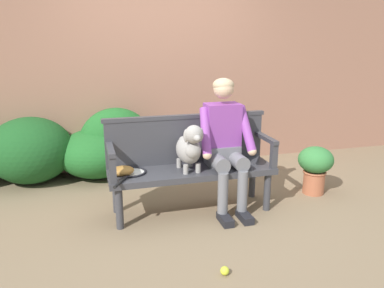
{
  "coord_description": "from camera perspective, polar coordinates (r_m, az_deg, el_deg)",
  "views": [
    {
      "loc": [
        -0.96,
        -3.45,
        1.69
      ],
      "look_at": [
        0.0,
        0.0,
        0.7
      ],
      "focal_mm": 35.97,
      "sensor_mm": 36.0,
      "label": 1
    }
  ],
  "objects": [
    {
      "name": "dog_on_bench",
      "position": [
        3.65,
        -0.33,
        -0.5
      ],
      "size": [
        0.25,
        0.48,
        0.48
      ],
      "color": "gray",
      "rests_on": "garden_bench"
    },
    {
      "name": "bench_backrest",
      "position": [
        3.92,
        -0.83,
        0.85
      ],
      "size": [
        1.68,
        0.06,
        0.5
      ],
      "color": "#38383D",
      "rests_on": "garden_bench"
    },
    {
      "name": "hedge_bush_far_right",
      "position": [
        4.98,
        -13.82,
        -1.27
      ],
      "size": [
        0.99,
        0.97,
        0.61
      ],
      "primitive_type": "ellipsoid",
      "color": "#1E5B23",
      "rests_on": "ground"
    },
    {
      "name": "bench_armrest_left_end",
      "position": [
        3.53,
        -11.88,
        -2.04
      ],
      "size": [
        0.06,
        0.48,
        0.28
      ],
      "color": "#38383D",
      "rests_on": "garden_bench"
    },
    {
      "name": "hedge_bush_mid_right",
      "position": [
        5.0,
        -22.82,
        -0.84
      ],
      "size": [
        0.99,
        0.94,
        0.8
      ],
      "primitive_type": "ellipsoid",
      "color": "#194C1E",
      "rests_on": "ground"
    },
    {
      "name": "ground_plane",
      "position": [
        3.97,
        -0.0,
        -9.86
      ],
      "size": [
        40.0,
        40.0,
        0.0
      ],
      "primitive_type": "plane",
      "color": "#7A664C"
    },
    {
      "name": "person_seated",
      "position": [
        3.8,
        4.86,
        0.64
      ],
      "size": [
        0.56,
        0.64,
        1.32
      ],
      "color": "black",
      "rests_on": "ground"
    },
    {
      "name": "baseball_glove",
      "position": [
        3.65,
        -10.28,
        -3.93
      ],
      "size": [
        0.24,
        0.19,
        0.09
      ],
      "primitive_type": "ellipsoid",
      "rotation": [
        0.0,
        0.0,
        0.09
      ],
      "color": "#9E6B2D",
      "rests_on": "garden_bench"
    },
    {
      "name": "tennis_racket",
      "position": [
        3.69,
        -9.15,
        -4.26
      ],
      "size": [
        0.39,
        0.57,
        0.03
      ],
      "color": "black",
      "rests_on": "garden_bench"
    },
    {
      "name": "potted_plant",
      "position": [
        4.49,
        17.81,
        -3.04
      ],
      "size": [
        0.39,
        0.39,
        0.54
      ],
      "color": "#A85B3D",
      "rests_on": "ground"
    },
    {
      "name": "brick_garden_fence",
      "position": [
        5.26,
        -5.1,
        11.46
      ],
      "size": [
        8.0,
        0.3,
        2.67
      ],
      "primitive_type": "cube",
      "color": "#936651",
      "rests_on": "ground"
    },
    {
      "name": "tennis_ball",
      "position": [
        3.0,
        4.88,
        -18.22
      ],
      "size": [
        0.07,
        0.07,
        0.07
      ],
      "primitive_type": "sphere",
      "color": "#CCDB33",
      "rests_on": "ground"
    },
    {
      "name": "hedge_bush_far_left",
      "position": [
        4.97,
        -11.16,
        0.39
      ],
      "size": [
        0.91,
        0.59,
        0.86
      ],
      "primitive_type": "ellipsoid",
      "color": "#1E5B23",
      "rests_on": "ground"
    },
    {
      "name": "bench_armrest_right_end",
      "position": [
        3.93,
        11.33,
        -0.21
      ],
      "size": [
        0.06,
        0.48,
        0.28
      ],
      "color": "#38383D",
      "rests_on": "garden_bench"
    },
    {
      "name": "garden_bench",
      "position": [
        3.81,
        -0.0,
        -4.52
      ],
      "size": [
        1.64,
        0.48,
        0.45
      ],
      "color": "#38383D",
      "rests_on": "ground"
    }
  ]
}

